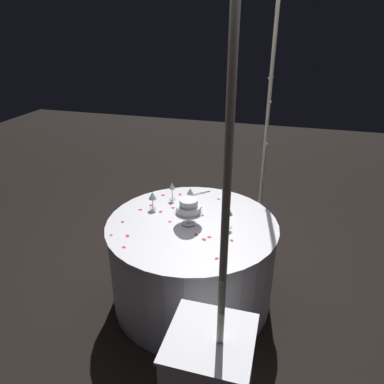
% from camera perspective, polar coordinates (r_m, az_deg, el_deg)
% --- Properties ---
extents(ground_plane, '(12.00, 12.00, 0.00)m').
position_cam_1_polar(ground_plane, '(3.29, 0.00, -16.21)').
color(ground_plane, black).
extents(decorative_arch, '(2.17, 0.06, 2.47)m').
position_cam_1_polar(decorative_arch, '(2.45, 10.21, 10.97)').
color(decorative_arch, '#B7B29E').
rests_on(decorative_arch, ground).
extents(main_table, '(1.36, 1.36, 0.75)m').
position_cam_1_polar(main_table, '(3.05, 0.00, -10.95)').
color(main_table, white).
rests_on(main_table, ground).
extents(side_table, '(0.45, 0.45, 0.73)m').
position_cam_1_polar(side_table, '(2.27, 2.73, -28.11)').
color(side_table, white).
rests_on(side_table, ground).
extents(tiered_cake, '(0.22, 0.22, 0.21)m').
position_cam_1_polar(tiered_cake, '(2.76, -0.53, -2.57)').
color(tiered_cake, silver).
rests_on(tiered_cake, main_table).
extents(wine_glass_0, '(0.06, 0.06, 0.16)m').
position_cam_1_polar(wine_glass_0, '(2.74, 5.88, -3.32)').
color(wine_glass_0, silver).
rests_on(wine_glass_0, main_table).
extents(wine_glass_1, '(0.06, 0.06, 0.15)m').
position_cam_1_polar(wine_glass_1, '(3.09, -0.29, -0.03)').
color(wine_glass_1, silver).
rests_on(wine_glass_1, main_table).
extents(wine_glass_2, '(0.07, 0.07, 0.15)m').
position_cam_1_polar(wine_glass_2, '(3.02, -6.28, -0.70)').
color(wine_glass_2, silver).
rests_on(wine_glass_2, main_table).
extents(wine_glass_3, '(0.06, 0.06, 0.16)m').
position_cam_1_polar(wine_glass_3, '(3.17, -3.17, 0.81)').
color(wine_glass_3, silver).
rests_on(wine_glass_3, main_table).
extents(cake_knife, '(0.22, 0.23, 0.01)m').
position_cam_1_polar(cake_knife, '(3.30, 0.93, -0.25)').
color(cake_knife, silver).
rests_on(cake_knife, main_table).
extents(rose_petal_0, '(0.03, 0.03, 0.00)m').
position_cam_1_polar(rose_petal_0, '(2.64, 6.31, -7.63)').
color(rose_petal_0, '#E02D47').
rests_on(rose_petal_0, main_table).
extents(rose_petal_1, '(0.03, 0.04, 0.00)m').
position_cam_1_polar(rose_petal_1, '(2.70, 5.51, -6.76)').
color(rose_petal_1, '#E02D47').
rests_on(rose_petal_1, main_table).
extents(rose_petal_2, '(0.03, 0.03, 0.00)m').
position_cam_1_polar(rose_petal_2, '(2.45, 3.94, -10.45)').
color(rose_petal_2, '#E02D47').
rests_on(rose_petal_2, main_table).
extents(rose_petal_3, '(0.03, 0.04, 0.00)m').
position_cam_1_polar(rose_petal_3, '(3.22, 4.24, -1.11)').
color(rose_petal_3, '#E02D47').
rests_on(rose_petal_3, main_table).
extents(rose_petal_4, '(0.05, 0.04, 0.00)m').
position_cam_1_polar(rose_petal_4, '(2.72, -10.19, -6.84)').
color(rose_petal_4, '#E02D47').
rests_on(rose_petal_4, main_table).
extents(rose_petal_5, '(0.04, 0.03, 0.00)m').
position_cam_1_polar(rose_petal_5, '(3.30, -1.94, -0.37)').
color(rose_petal_5, '#E02D47').
rests_on(rose_petal_5, main_table).
extents(rose_petal_6, '(0.03, 0.04, 0.00)m').
position_cam_1_polar(rose_petal_6, '(2.67, 2.76, -7.14)').
color(rose_petal_6, '#E02D47').
rests_on(rose_petal_6, main_table).
extents(rose_petal_7, '(0.03, 0.03, 0.00)m').
position_cam_1_polar(rose_petal_7, '(2.60, -10.74, -8.57)').
color(rose_petal_7, '#E02D47').
rests_on(rose_petal_7, main_table).
extents(rose_petal_8, '(0.04, 0.05, 0.00)m').
position_cam_1_polar(rose_petal_8, '(2.99, -0.77, -3.25)').
color(rose_petal_8, '#E02D47').
rests_on(rose_petal_8, main_table).
extents(rose_petal_9, '(0.03, 0.04, 0.00)m').
position_cam_1_polar(rose_petal_9, '(3.06, -3.03, -2.51)').
color(rose_petal_9, '#E02D47').
rests_on(rose_petal_9, main_table).
extents(rose_petal_10, '(0.03, 0.04, 0.00)m').
position_cam_1_polar(rose_petal_10, '(2.91, -10.94, -4.65)').
color(rose_petal_10, '#E02D47').
rests_on(rose_petal_10, main_table).
extents(rose_petal_11, '(0.03, 0.04, 0.00)m').
position_cam_1_polar(rose_petal_11, '(2.95, 1.70, -3.71)').
color(rose_petal_11, '#E02D47').
rests_on(rose_petal_11, main_table).
extents(rose_petal_12, '(0.04, 0.04, 0.00)m').
position_cam_1_polar(rose_petal_12, '(2.64, 1.91, -7.51)').
color(rose_petal_12, '#E02D47').
rests_on(rose_petal_12, main_table).
extents(rose_petal_13, '(0.03, 0.04, 0.00)m').
position_cam_1_polar(rose_petal_13, '(3.29, -4.61, -0.49)').
color(rose_petal_13, '#E02D47').
rests_on(rose_petal_13, main_table).
extents(rose_petal_14, '(0.03, 0.04, 0.00)m').
position_cam_1_polar(rose_petal_14, '(3.06, -8.20, -2.78)').
color(rose_petal_14, '#E02D47').
rests_on(rose_petal_14, main_table).
extents(rose_petal_15, '(0.03, 0.03, 0.00)m').
position_cam_1_polar(rose_petal_15, '(2.86, 5.09, -4.78)').
color(rose_petal_15, '#E02D47').
rests_on(rose_petal_15, main_table).
extents(rose_petal_16, '(0.03, 0.04, 0.00)m').
position_cam_1_polar(rose_petal_16, '(2.86, -3.54, -4.70)').
color(rose_petal_16, '#E02D47').
rests_on(rose_petal_16, main_table).
extents(rose_petal_17, '(0.03, 0.02, 0.00)m').
position_cam_1_polar(rose_petal_17, '(2.75, -12.69, -6.66)').
color(rose_petal_17, '#E02D47').
rests_on(rose_petal_17, main_table).
extents(rose_petal_18, '(0.04, 0.04, 0.00)m').
position_cam_1_polar(rose_petal_18, '(2.69, 0.65, -6.78)').
color(rose_petal_18, '#E02D47').
rests_on(rose_petal_18, main_table).
extents(rose_petal_19, '(0.04, 0.03, 0.00)m').
position_cam_1_polar(rose_petal_19, '(3.01, -4.99, -3.13)').
color(rose_petal_19, '#E02D47').
rests_on(rose_petal_19, main_table).
extents(rose_petal_20, '(0.05, 0.05, 0.00)m').
position_cam_1_polar(rose_petal_20, '(3.12, -6.55, -2.10)').
color(rose_petal_20, '#E02D47').
rests_on(rose_petal_20, main_table).
extents(rose_petal_21, '(0.02, 0.02, 0.00)m').
position_cam_1_polar(rose_petal_21, '(3.07, 1.48, -2.46)').
color(rose_petal_21, '#E02D47').
rests_on(rose_petal_21, main_table).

